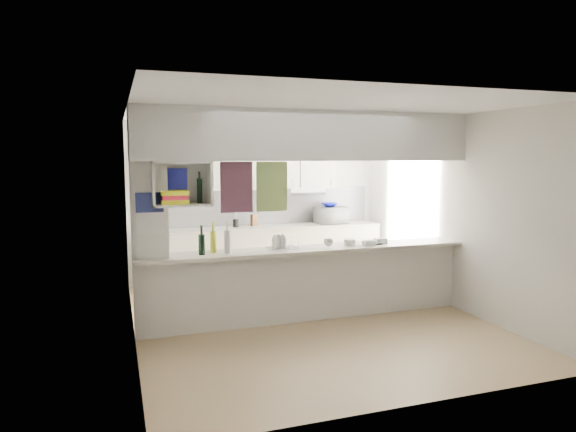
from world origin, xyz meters
name	(u,v)px	position (x,y,z in m)	size (l,w,h in m)	color
floor	(308,319)	(0.00, 0.00, 0.00)	(4.80, 4.80, 0.00)	tan
ceiling	(308,111)	(0.00, 0.00, 2.60)	(4.80, 4.80, 0.00)	white
wall_back	(257,202)	(0.00, 2.40, 1.30)	(4.20, 4.20, 0.00)	silver
wall_left	(131,225)	(-2.10, 0.00, 1.30)	(4.80, 4.80, 0.00)	silver
wall_right	(451,212)	(2.10, 0.00, 1.30)	(4.80, 4.80, 0.00)	silver
servery_partition	(295,189)	(-0.17, 0.00, 1.66)	(4.20, 0.50, 2.60)	silver
cubby_shelf	(180,187)	(-1.57, -0.06, 1.71)	(0.65, 0.35, 0.50)	white
kitchen_run	(271,231)	(0.16, 2.14, 0.83)	(3.60, 0.63, 2.24)	beige
microwave	(331,215)	(1.23, 2.10, 1.06)	(0.52, 0.35, 0.29)	white
bowl	(329,205)	(1.21, 2.13, 1.24)	(0.27, 0.27, 0.07)	navy
dish_rack	(282,243)	(-0.33, 0.05, 1.00)	(0.37, 0.29, 0.19)	silver
cup	(328,243)	(0.25, -0.05, 0.98)	(0.12, 0.12, 0.09)	white
wine_bottles	(215,242)	(-1.17, -0.01, 1.06)	(0.38, 0.16, 0.38)	black
plastic_tubs	(364,242)	(0.77, -0.02, 0.95)	(0.60, 0.23, 0.08)	silver
utensil_jar	(236,223)	(-0.43, 2.15, 0.99)	(0.09, 0.09, 0.13)	black
knife_block	(254,220)	(-0.11, 2.18, 1.02)	(0.10, 0.08, 0.19)	brown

